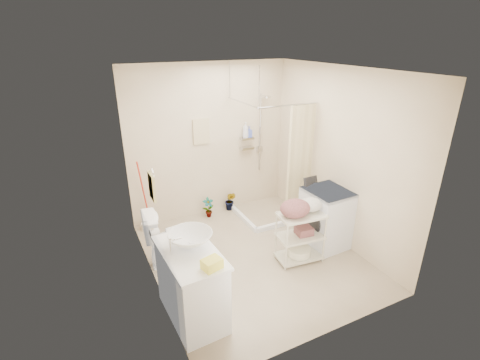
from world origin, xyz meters
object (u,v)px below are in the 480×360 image
at_px(vanity, 192,284).
at_px(toilet, 174,236).
at_px(laundry_rack, 300,233).

xyz_separation_m(vanity, toilet, (0.12, 1.10, -0.03)).
relative_size(vanity, toilet, 1.22).
relative_size(vanity, laundry_rack, 1.13).
height_order(vanity, toilet, vanity).
distance_m(vanity, toilet, 1.11).
relative_size(toilet, laundry_rack, 0.92).
bearing_deg(toilet, laundry_rack, -109.11).
xyz_separation_m(toilet, laundry_rack, (1.59, -0.74, 0.03)).
bearing_deg(toilet, vanity, 179.79).
distance_m(vanity, laundry_rack, 1.75).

